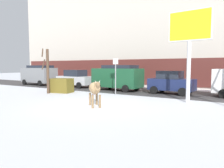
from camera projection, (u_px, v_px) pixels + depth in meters
name	position (u px, v px, depth m)	size (l,w,h in m)	color
ground_plane	(86.00, 107.00, 11.63)	(120.00, 120.00, 0.00)	white
road_strip	(147.00, 92.00, 18.62)	(60.00, 5.60, 0.01)	#423F3F
building_facade	(174.00, 29.00, 24.36)	(44.00, 6.10, 13.00)	beige
cow_tan	(95.00, 89.00, 11.67)	(1.66, 1.61, 1.54)	tan
billboard	(190.00, 31.00, 12.73)	(2.53, 0.39, 5.56)	silver
car_grey_van	(39.00, 74.00, 25.40)	(4.69, 2.29, 2.32)	slate
car_silver_sedan	(76.00, 79.00, 22.69)	(4.28, 2.14, 1.84)	#B7BABF
car_darkgreen_van	(117.00, 77.00, 19.60)	(4.69, 2.29, 2.32)	#194C2D
car_navy_hatchback	(171.00, 82.00, 17.07)	(3.58, 2.06, 1.86)	#19234C
pedestrian_near_billboard	(117.00, 78.00, 23.78)	(0.36, 0.24, 1.73)	#282833
bare_tree_far_back	(47.00, 70.00, 17.34)	(0.70, 0.76, 3.67)	#4C3828
dumpster	(62.00, 85.00, 17.99)	(1.70, 1.10, 1.20)	brown
street_sign	(116.00, 73.00, 16.65)	(0.44, 0.08, 2.82)	gray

